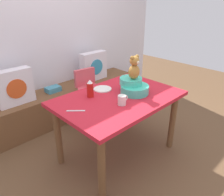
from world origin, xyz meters
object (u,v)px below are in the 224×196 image
Objects in this scene: pillow_floral_left at (14,87)px; ketchup_bottle at (90,89)px; pillow_floral_right at (94,66)px; infant_seat_teal at (133,87)px; book_stack at (53,89)px; coffee_mug at (122,100)px; dinner_plate_near at (103,89)px; cell_phone at (134,82)px; teddy_bear at (134,68)px; dining_table at (119,106)px; highchair at (90,90)px.

ketchup_bottle is at bearing -66.82° from pillow_floral_left.
pillow_floral_right is 1.29m from infant_seat_teal.
infant_seat_teal is 0.46m from ketchup_bottle.
pillow_floral_left is 0.55m from book_stack.
pillow_floral_left is 3.67× the size of coffee_mug.
dinner_plate_near is at bearing -55.28° from pillow_floral_left.
infant_seat_teal is at bearing -59.20° from dinner_plate_near.
ketchup_bottle reaches higher than book_stack.
cell_phone reaches higher than book_stack.
book_stack is 1.36m from coffee_mug.
infant_seat_teal is (0.80, -1.20, 0.13)m from pillow_floral_left.
dinner_plate_near is at bearing 120.76° from teddy_bear.
book_stack is at bearing 103.08° from teddy_bear.
ketchup_bottle is 0.24m from dinner_plate_near.
ketchup_bottle reaches higher than cell_phone.
teddy_bear reaches higher than ketchup_bottle.
dinner_plate_near is at bearing 36.11° from cell_phone.
pillow_floral_left and pillow_floral_right have the same top height.
ketchup_bottle is 0.37m from coffee_mug.
infant_seat_teal is (0.18, -0.04, 0.18)m from dining_table.
infant_seat_teal is 0.32m from cell_phone.
infant_seat_teal reaches higher than dining_table.
cell_phone is (1.05, -1.01, 0.06)m from pillow_floral_left.
ketchup_bottle is (-0.21, 0.20, 0.19)m from dining_table.
ketchup_bottle reaches higher than pillow_floral_left.
pillow_floral_left is 1.26m from pillow_floral_right.
dinner_plate_near is (-0.18, 0.30, -0.07)m from infant_seat_teal.
pillow_floral_left is 1.00× the size of pillow_floral_right.
ketchup_bottle is at bearing 148.38° from infant_seat_teal.
infant_seat_teal reaches higher than dinner_plate_near.
pillow_floral_left is 0.56× the size of highchair.
dinner_plate_near is (0.63, -0.91, 0.07)m from pillow_floral_left.
book_stack is 1.67× the size of coffee_mug.
pillow_floral_right is 1.10m from dinner_plate_near.
coffee_mug is (-0.32, -0.90, 0.27)m from highchair.
cell_phone is (0.42, -0.10, -0.00)m from dinner_plate_near.
dinner_plate_near is at bearing -124.69° from pillow_floral_right.
pillow_floral_left is at bearing 118.08° from dining_table.
coffee_mug is at bearing -68.55° from pillow_floral_left.
highchair is 0.93m from teddy_bear.
pillow_floral_left is 1.32m from dining_table.
cell_phone is (0.64, -0.05, -0.08)m from ketchup_bottle.
cell_phone is (0.53, 0.30, -0.04)m from coffee_mug.
book_stack is at bearing 96.64° from dinner_plate_near.
dinner_plate_near reaches higher than cell_phone.
coffee_mug is (-0.74, -1.31, 0.11)m from pillow_floral_right.
book_stack is 1.39× the size of cell_phone.
teddy_bear is (-0.45, -1.20, 0.34)m from pillow_floral_right.
teddy_bear reaches higher than pillow_floral_left.
pillow_floral_left is 2.20× the size of dinner_plate_near.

